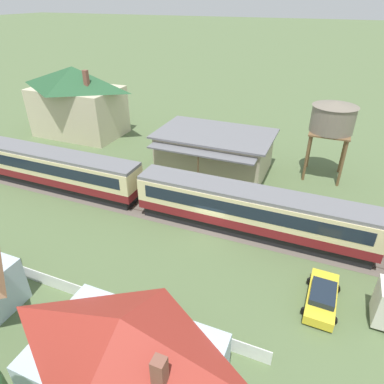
{
  "coord_description": "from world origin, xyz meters",
  "views": [
    {
      "loc": [
        7.48,
        -22.13,
        17.48
      ],
      "look_at": [
        -1.79,
        0.41,
        3.31
      ],
      "focal_mm": 32.0,
      "sensor_mm": 36.0,
      "label": 1
    }
  ],
  "objects_px": {
    "station_building": "(214,151)",
    "cottage_red_roof": "(125,355)",
    "water_tower": "(333,118)",
    "station_house_dark_green_roof": "(77,100)",
    "passenger_train": "(254,210)",
    "parked_car_yellow": "(322,297)"
  },
  "relations": [
    {
      "from": "station_building",
      "to": "cottage_red_roof",
      "type": "relative_size",
      "value": 1.32
    },
    {
      "from": "station_building",
      "to": "water_tower",
      "type": "distance_m",
      "value": 12.69
    },
    {
      "from": "station_building",
      "to": "station_house_dark_green_roof",
      "type": "relative_size",
      "value": 1.0
    },
    {
      "from": "passenger_train",
      "to": "parked_car_yellow",
      "type": "relative_size",
      "value": 13.41
    },
    {
      "from": "station_house_dark_green_roof",
      "to": "cottage_red_roof",
      "type": "relative_size",
      "value": 1.32
    },
    {
      "from": "cottage_red_roof",
      "to": "parked_car_yellow",
      "type": "distance_m",
      "value": 12.95
    },
    {
      "from": "passenger_train",
      "to": "parked_car_yellow",
      "type": "height_order",
      "value": "passenger_train"
    },
    {
      "from": "station_house_dark_green_roof",
      "to": "parked_car_yellow",
      "type": "height_order",
      "value": "station_house_dark_green_roof"
    },
    {
      "from": "station_building",
      "to": "cottage_red_roof",
      "type": "xyz_separation_m",
      "value": [
        4.38,
        -25.49,
        0.49
      ]
    },
    {
      "from": "water_tower",
      "to": "cottage_red_roof",
      "type": "height_order",
      "value": "water_tower"
    },
    {
      "from": "passenger_train",
      "to": "water_tower",
      "type": "xyz_separation_m",
      "value": [
        4.56,
        13.14,
        4.38
      ]
    },
    {
      "from": "station_building",
      "to": "station_house_dark_green_roof",
      "type": "distance_m",
      "value": 21.78
    },
    {
      "from": "station_house_dark_green_roof",
      "to": "cottage_red_roof",
      "type": "distance_m",
      "value": 38.96
    },
    {
      "from": "station_building",
      "to": "water_tower",
      "type": "xyz_separation_m",
      "value": [
        11.53,
        3.0,
        4.36
      ]
    },
    {
      "from": "parked_car_yellow",
      "to": "passenger_train",
      "type": "bearing_deg",
      "value": 46.98
    },
    {
      "from": "water_tower",
      "to": "station_house_dark_green_roof",
      "type": "bearing_deg",
      "value": 178.72
    },
    {
      "from": "station_house_dark_green_roof",
      "to": "parked_car_yellow",
      "type": "distance_m",
      "value": 39.73
    },
    {
      "from": "station_house_dark_green_roof",
      "to": "water_tower",
      "type": "bearing_deg",
      "value": -1.28
    },
    {
      "from": "passenger_train",
      "to": "station_house_dark_green_roof",
      "type": "xyz_separation_m",
      "value": [
        -28.27,
        13.87,
        2.58
      ]
    },
    {
      "from": "passenger_train",
      "to": "parked_car_yellow",
      "type": "bearing_deg",
      "value": -44.52
    },
    {
      "from": "passenger_train",
      "to": "station_house_dark_green_roof",
      "type": "height_order",
      "value": "station_house_dark_green_roof"
    },
    {
      "from": "station_building",
      "to": "cottage_red_roof",
      "type": "height_order",
      "value": "cottage_red_roof"
    }
  ]
}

